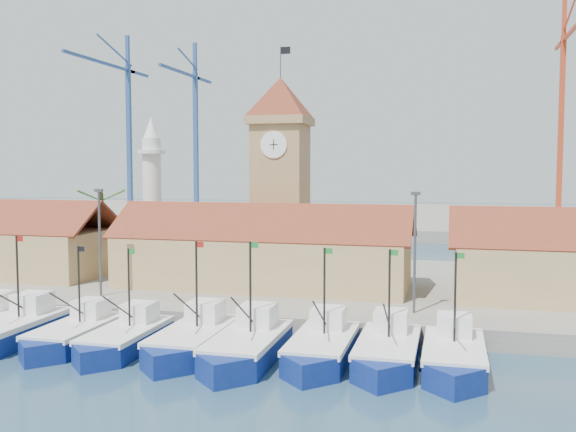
# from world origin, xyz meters

# --- Properties ---
(ground) EXTENTS (400.00, 400.00, 0.00)m
(ground) POSITION_xyz_m (0.00, 0.00, 0.00)
(ground) COLOR #1E3D50
(ground) RESTS_ON ground
(quay) EXTENTS (140.00, 32.00, 1.50)m
(quay) POSITION_xyz_m (0.00, 24.00, 0.75)
(quay) COLOR gray
(quay) RESTS_ON ground
(terminal) EXTENTS (240.00, 80.00, 2.00)m
(terminal) POSITION_xyz_m (0.00, 110.00, 1.00)
(terminal) COLOR gray
(terminal) RESTS_ON ground
(boat_3) EXTENTS (3.82, 10.47, 7.93)m
(boat_3) POSITION_xyz_m (-13.20, 2.01, 0.82)
(boat_3) COLOR navy
(boat_3) RESTS_ON ground
(boat_4) EXTENTS (3.51, 9.61, 7.27)m
(boat_4) POSITION_xyz_m (-8.45, 2.31, 0.75)
(boat_4) COLOR navy
(boat_4) RESTS_ON ground
(boat_5) EXTENTS (3.49, 9.56, 7.23)m
(boat_5) POSITION_xyz_m (-4.55, 2.17, 0.75)
(boat_5) COLOR navy
(boat_5) RESTS_ON ground
(boat_6) EXTENTS (3.77, 10.34, 7.82)m
(boat_6) POSITION_xyz_m (0.13, 2.68, 0.81)
(boat_6) COLOR navy
(boat_6) RESTS_ON ground
(boat_7) EXTENTS (3.86, 10.57, 8.00)m
(boat_7) POSITION_xyz_m (4.10, 2.03, 0.83)
(boat_7) COLOR navy
(boat_7) RESTS_ON ground
(boat_8) EXTENTS (3.67, 10.04, 7.60)m
(boat_8) POSITION_xyz_m (8.74, 3.12, 0.79)
(boat_8) COLOR navy
(boat_8) RESTS_ON ground
(boat_9) EXTENTS (3.67, 10.05, 7.61)m
(boat_9) POSITION_xyz_m (12.87, 3.28, 0.79)
(boat_9) COLOR navy
(boat_9) RESTS_ON ground
(boat_10) EXTENTS (3.64, 9.97, 7.55)m
(boat_10) POSITION_xyz_m (16.87, 3.26, 0.78)
(boat_10) COLOR navy
(boat_10) RESTS_ON ground
(hall_center) EXTENTS (27.04, 10.13, 7.61)m
(hall_center) POSITION_xyz_m (0.00, 20.00, 3.99)
(hall_center) COLOR tan
(hall_center) RESTS_ON quay
(clock_tower) EXTENTS (5.80, 5.80, 22.70)m
(clock_tower) POSITION_xyz_m (0.00, 26.00, 11.96)
(clock_tower) COLOR #A28A53
(clock_tower) RESTS_ON quay
(minaret) EXTENTS (3.00, 3.00, 16.30)m
(minaret) POSITION_xyz_m (-15.00, 28.00, 9.73)
(minaret) COLOR silver
(minaret) RESTS_ON quay
(palm_tree) EXTENTS (5.60, 5.03, 8.39)m
(palm_tree) POSITION_xyz_m (-20.00, 26.00, 6.25)
(palm_tree) COLOR brown
(palm_tree) RESTS_ON quay
(lamp_posts) EXTENTS (80.70, 0.25, 9.03)m
(lamp_posts) POSITION_xyz_m (0.50, 12.00, 6.48)
(lamp_posts) COLOR #3F3F44
(lamp_posts) RESTS_ON quay
(crane_blue_far) EXTENTS (1.00, 36.05, 41.03)m
(crane_blue_far) POSITION_xyz_m (-57.15, 100.05, 25.04)
(crane_blue_far) COLOR #2B4A84
(crane_blue_far) RESTS_ON terminal
(crane_blue_near) EXTENTS (1.00, 29.21, 39.80)m
(crane_blue_near) POSITION_xyz_m (-42.80, 107.02, 23.81)
(crane_blue_near) COLOR #2B4A84
(crane_blue_near) RESTS_ON terminal
(crane_red_right) EXTENTS (1.00, 33.71, 43.97)m
(crane_red_right) POSITION_xyz_m (38.04, 103.50, 26.49)
(crane_red_right) COLOR #B7391C
(crane_red_right) RESTS_ON terminal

